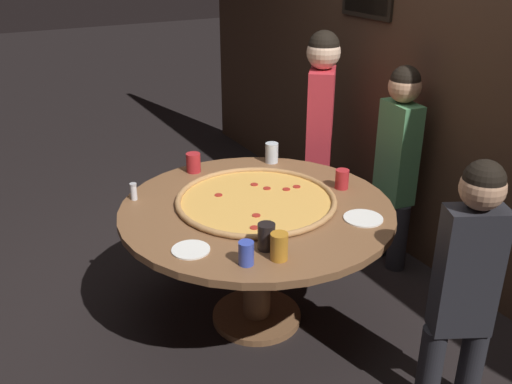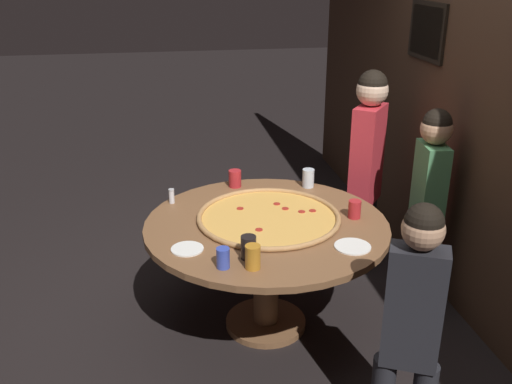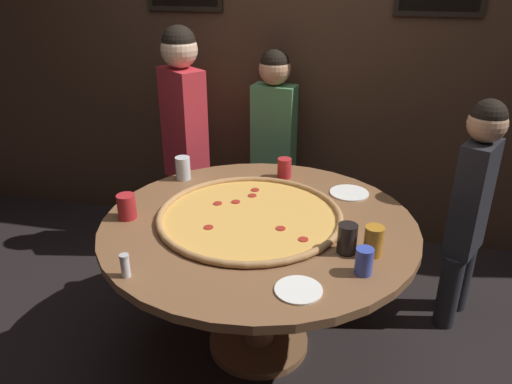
% 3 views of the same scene
% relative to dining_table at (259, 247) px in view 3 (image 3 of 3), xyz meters
% --- Properties ---
extents(ground_plane, '(24.00, 24.00, 0.00)m').
position_rel_dining_table_xyz_m(ground_plane, '(0.00, 0.00, -0.60)').
color(ground_plane, black).
extents(back_wall, '(6.40, 0.08, 2.60)m').
position_rel_dining_table_xyz_m(back_wall, '(0.00, 1.34, 0.71)').
color(back_wall, '#3D281C').
rests_on(back_wall, ground_plane).
extents(dining_table, '(1.48, 1.48, 0.74)m').
position_rel_dining_table_xyz_m(dining_table, '(0.00, 0.00, 0.00)').
color(dining_table, brown).
rests_on(dining_table, ground_plane).
extents(giant_pizza, '(0.89, 0.89, 0.03)m').
position_rel_dining_table_xyz_m(giant_pizza, '(-0.05, 0.02, 0.15)').
color(giant_pizza, '#E5A84C').
rests_on(giant_pizza, dining_table).
extents(drink_cup_near_right, '(0.08, 0.08, 0.13)m').
position_rel_dining_table_xyz_m(drink_cup_near_right, '(0.53, -0.17, 0.21)').
color(drink_cup_near_right, '#BC7A23').
rests_on(drink_cup_near_right, dining_table).
extents(drink_cup_centre_back, '(0.08, 0.08, 0.13)m').
position_rel_dining_table_xyz_m(drink_cup_centre_back, '(0.42, -0.18, 0.21)').
color(drink_cup_centre_back, black).
rests_on(drink_cup_centre_back, dining_table).
extents(drink_cup_far_left, '(0.08, 0.08, 0.11)m').
position_rel_dining_table_xyz_m(drink_cup_far_left, '(0.02, 0.55, 0.20)').
color(drink_cup_far_left, '#B22328').
rests_on(drink_cup_far_left, dining_table).
extents(drink_cup_beside_pizza, '(0.07, 0.07, 0.11)m').
position_rel_dining_table_xyz_m(drink_cup_beside_pizza, '(0.49, -0.32, 0.20)').
color(drink_cup_beside_pizza, '#384CB7').
rests_on(drink_cup_beside_pizza, dining_table).
extents(drink_cup_front_edge, '(0.09, 0.09, 0.12)m').
position_rel_dining_table_xyz_m(drink_cup_front_edge, '(-0.62, -0.11, 0.20)').
color(drink_cup_front_edge, '#B22328').
rests_on(drink_cup_front_edge, dining_table).
extents(drink_cup_by_shaker, '(0.08, 0.08, 0.13)m').
position_rel_dining_table_xyz_m(drink_cup_by_shaker, '(-0.52, 0.40, 0.21)').
color(drink_cup_by_shaker, silver).
rests_on(drink_cup_by_shaker, dining_table).
extents(white_plate_left_side, '(0.18, 0.18, 0.01)m').
position_rel_dining_table_xyz_m(white_plate_left_side, '(0.26, -0.50, 0.15)').
color(white_plate_left_side, white).
rests_on(white_plate_left_side, dining_table).
extents(white_plate_right_side, '(0.20, 0.20, 0.01)m').
position_rel_dining_table_xyz_m(white_plate_right_side, '(0.40, 0.41, 0.15)').
color(white_plate_right_side, white).
rests_on(white_plate_right_side, dining_table).
extents(condiment_shaker, '(0.04, 0.04, 0.10)m').
position_rel_dining_table_xyz_m(condiment_shaker, '(-0.40, -0.55, 0.19)').
color(condiment_shaker, silver).
rests_on(condiment_shaker, dining_table).
extents(diner_far_right, '(0.24, 0.33, 1.26)m').
position_rel_dining_table_xyz_m(diner_far_right, '(1.02, 0.49, 0.12)').
color(diner_far_right, '#232328').
rests_on(diner_far_right, ground_plane).
extents(diner_side_left, '(0.35, 0.20, 1.36)m').
position_rel_dining_table_xyz_m(diner_side_left, '(-0.15, 1.12, 0.17)').
color(diner_side_left, '#232328').
rests_on(diner_side_left, ground_plane).
extents(diner_side_right, '(0.38, 0.34, 1.51)m').
position_rel_dining_table_xyz_m(diner_side_right, '(-0.70, 0.89, 0.26)').
color(diner_side_right, '#232328').
rests_on(diner_side_right, ground_plane).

